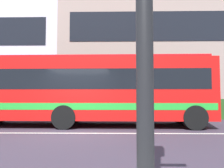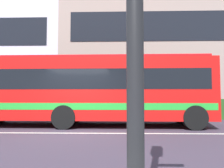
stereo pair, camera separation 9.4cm
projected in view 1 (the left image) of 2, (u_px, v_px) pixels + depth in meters
ground_plane at (73, 133)px, 8.00m from camera, size 160.00×160.00×0.00m
lane_centre_line at (73, 133)px, 8.00m from camera, size 60.00×0.16×0.01m
hedge_row_far at (112, 109)px, 13.33m from camera, size 14.14×1.10×1.19m
apartment_block_right at (196, 50)px, 20.59m from camera, size 24.40×8.42×11.58m
transit_bus at (85, 88)px, 10.13m from camera, size 11.39×2.68×3.14m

